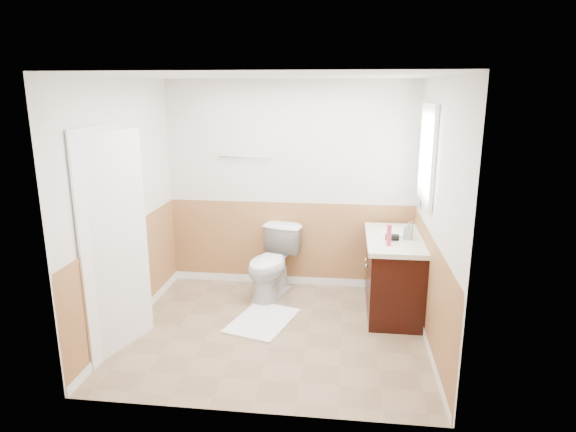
# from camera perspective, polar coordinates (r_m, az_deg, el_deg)

# --- Properties ---
(floor) EXTENTS (3.00, 3.00, 0.00)m
(floor) POSITION_cam_1_polar(r_m,az_deg,el_deg) (5.13, -1.48, -13.22)
(floor) COLOR #8C7051
(floor) RESTS_ON ground
(ceiling) EXTENTS (3.00, 3.00, 0.00)m
(ceiling) POSITION_cam_1_polar(r_m,az_deg,el_deg) (4.54, -1.69, 15.95)
(ceiling) COLOR white
(ceiling) RESTS_ON floor
(wall_back) EXTENTS (3.00, 0.00, 3.00)m
(wall_back) POSITION_cam_1_polar(r_m,az_deg,el_deg) (5.94, 0.25, 3.48)
(wall_back) COLOR silver
(wall_back) RESTS_ON floor
(wall_front) EXTENTS (3.00, 0.00, 3.00)m
(wall_front) POSITION_cam_1_polar(r_m,az_deg,el_deg) (3.45, -4.74, -4.75)
(wall_front) COLOR silver
(wall_front) RESTS_ON floor
(wall_left) EXTENTS (0.00, 3.00, 3.00)m
(wall_left) POSITION_cam_1_polar(r_m,az_deg,el_deg) (5.11, -18.45, 0.92)
(wall_left) COLOR silver
(wall_left) RESTS_ON floor
(wall_right) EXTENTS (0.00, 3.00, 3.00)m
(wall_right) POSITION_cam_1_polar(r_m,az_deg,el_deg) (4.70, 16.80, -0.09)
(wall_right) COLOR silver
(wall_right) RESTS_ON floor
(wainscot_back) EXTENTS (3.00, 0.00, 3.00)m
(wainscot_back) POSITION_cam_1_polar(r_m,az_deg,el_deg) (6.11, 0.23, -3.45)
(wainscot_back) COLOR #AC7345
(wainscot_back) RESTS_ON floor
(wainscot_front) EXTENTS (3.00, 0.00, 3.00)m
(wainscot_front) POSITION_cam_1_polar(r_m,az_deg,el_deg) (3.78, -4.46, -15.50)
(wainscot_front) COLOR #AC7345
(wainscot_front) RESTS_ON floor
(wainscot_left) EXTENTS (0.00, 2.60, 2.60)m
(wainscot_left) POSITION_cam_1_polar(r_m,az_deg,el_deg) (5.33, -17.69, -6.95)
(wainscot_left) COLOR #AC7345
(wainscot_left) RESTS_ON floor
(wainscot_right) EXTENTS (0.00, 2.60, 2.60)m
(wainscot_right) POSITION_cam_1_polar(r_m,az_deg,el_deg) (4.94, 16.03, -8.54)
(wainscot_right) COLOR #AC7345
(wainscot_right) RESTS_ON floor
(toilet) EXTENTS (0.67, 0.90, 0.82)m
(toilet) POSITION_cam_1_polar(r_m,az_deg,el_deg) (5.78, -1.89, -5.49)
(toilet) COLOR white
(toilet) RESTS_ON floor
(bath_mat) EXTENTS (0.76, 0.92, 0.02)m
(bath_mat) POSITION_cam_1_polar(r_m,az_deg,el_deg) (5.33, -2.98, -12.00)
(bath_mat) COLOR white
(bath_mat) RESTS_ON floor
(vanity_cabinet) EXTENTS (0.55, 1.10, 0.80)m
(vanity_cabinet) POSITION_cam_1_polar(r_m,az_deg,el_deg) (5.53, 12.11, -6.89)
(vanity_cabinet) COLOR black
(vanity_cabinet) RESTS_ON floor
(vanity_knob_left) EXTENTS (0.03, 0.03, 0.03)m
(vanity_knob_left) POSITION_cam_1_polar(r_m,az_deg,el_deg) (5.36, 9.08, -5.71)
(vanity_knob_left) COLOR silver
(vanity_knob_left) RESTS_ON vanity_cabinet
(vanity_knob_right) EXTENTS (0.03, 0.03, 0.03)m
(vanity_knob_right) POSITION_cam_1_polar(r_m,az_deg,el_deg) (5.55, 9.01, -5.00)
(vanity_knob_right) COLOR silver
(vanity_knob_right) RESTS_ON vanity_cabinet
(countertop) EXTENTS (0.60, 1.15, 0.05)m
(countertop) POSITION_cam_1_polar(r_m,az_deg,el_deg) (5.39, 12.25, -2.67)
(countertop) COLOR silver
(countertop) RESTS_ON vanity_cabinet
(sink_basin) EXTENTS (0.36, 0.36, 0.02)m
(sink_basin) POSITION_cam_1_polar(r_m,az_deg,el_deg) (5.52, 12.23, -1.87)
(sink_basin) COLOR white
(sink_basin) RESTS_ON countertop
(faucet) EXTENTS (0.02, 0.02, 0.14)m
(faucet) POSITION_cam_1_polar(r_m,az_deg,el_deg) (5.53, 14.12, -1.32)
(faucet) COLOR silver
(faucet) RESTS_ON countertop
(lotion_bottle) EXTENTS (0.05, 0.05, 0.22)m
(lotion_bottle) POSITION_cam_1_polar(r_m,az_deg,el_deg) (5.05, 11.61, -2.19)
(lotion_bottle) COLOR #C9344B
(lotion_bottle) RESTS_ON countertop
(soap_dispenser) EXTENTS (0.10, 0.11, 0.18)m
(soap_dispenser) POSITION_cam_1_polar(r_m,az_deg,el_deg) (5.32, 13.76, -1.67)
(soap_dispenser) COLOR gray
(soap_dispenser) RESTS_ON countertop
(hair_dryer_body) EXTENTS (0.14, 0.07, 0.07)m
(hair_dryer_body) POSITION_cam_1_polar(r_m,az_deg,el_deg) (5.25, 11.96, -2.41)
(hair_dryer_body) COLOR black
(hair_dryer_body) RESTS_ON countertop
(hair_dryer_handle) EXTENTS (0.03, 0.03, 0.07)m
(hair_dryer_handle) POSITION_cam_1_polar(r_m,az_deg,el_deg) (5.32, 11.57, -2.53)
(hair_dryer_handle) COLOR black
(hair_dryer_handle) RESTS_ON countertop
(mirror_panel) EXTENTS (0.02, 0.35, 0.90)m
(mirror_panel) POSITION_cam_1_polar(r_m,az_deg,el_deg) (5.71, 14.97, 5.60)
(mirror_panel) COLOR silver
(mirror_panel) RESTS_ON wall_right
(window_frame) EXTENTS (0.04, 0.80, 1.00)m
(window_frame) POSITION_cam_1_polar(r_m,az_deg,el_deg) (5.18, 15.81, 6.92)
(window_frame) COLOR white
(window_frame) RESTS_ON wall_right
(window_glass) EXTENTS (0.01, 0.70, 0.90)m
(window_glass) POSITION_cam_1_polar(r_m,az_deg,el_deg) (5.18, 15.98, 6.91)
(window_glass) COLOR white
(window_glass) RESTS_ON wall_right
(door) EXTENTS (0.29, 0.78, 2.04)m
(door) POSITION_cam_1_polar(r_m,az_deg,el_deg) (4.74, -19.41, -3.09)
(door) COLOR white
(door) RESTS_ON wall_left
(door_frame) EXTENTS (0.02, 0.92, 2.10)m
(door_frame) POSITION_cam_1_polar(r_m,az_deg,el_deg) (4.77, -20.24, -2.92)
(door_frame) COLOR white
(door_frame) RESTS_ON wall_left
(door_knob) EXTENTS (0.06, 0.06, 0.06)m
(door_knob) POSITION_cam_1_polar(r_m,az_deg,el_deg) (5.02, -17.10, -2.77)
(door_knob) COLOR silver
(door_knob) RESTS_ON door
(towel_bar) EXTENTS (0.62, 0.02, 0.02)m
(towel_bar) POSITION_cam_1_polar(r_m,az_deg,el_deg) (5.92, -5.14, 6.82)
(towel_bar) COLOR silver
(towel_bar) RESTS_ON wall_back
(tp_holder_bar) EXTENTS (0.14, 0.02, 0.02)m
(tp_holder_bar) POSITION_cam_1_polar(r_m,az_deg,el_deg) (6.01, -0.78, -1.78)
(tp_holder_bar) COLOR silver
(tp_holder_bar) RESTS_ON wall_back
(tp_roll) EXTENTS (0.10, 0.11, 0.11)m
(tp_roll) POSITION_cam_1_polar(r_m,az_deg,el_deg) (6.01, -0.78, -1.78)
(tp_roll) COLOR white
(tp_roll) RESTS_ON tp_holder_bar
(tp_sheet) EXTENTS (0.10, 0.01, 0.16)m
(tp_sheet) POSITION_cam_1_polar(r_m,az_deg,el_deg) (6.04, -0.78, -2.78)
(tp_sheet) COLOR white
(tp_sheet) RESTS_ON tp_roll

